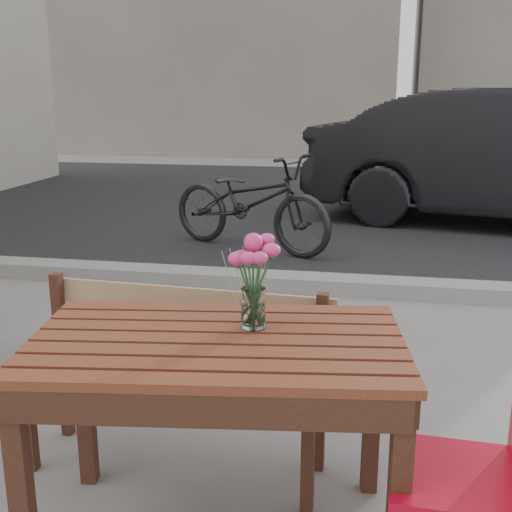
{
  "coord_description": "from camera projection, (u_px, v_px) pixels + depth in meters",
  "views": [
    {
      "loc": [
        0.62,
        -1.76,
        1.53
      ],
      "look_at": [
        0.25,
        0.28,
        0.98
      ],
      "focal_mm": 45.0,
      "sensor_mm": 36.0,
      "label": 1
    }
  ],
  "objects": [
    {
      "name": "red_chair",
      "position": [
        487.0,
        464.0,
        1.88
      ],
      "size": [
        0.42,
        0.42,
        0.8
      ],
      "rotation": [
        0.0,
        0.0,
        -1.63
      ],
      "color": "#B8071F",
      "rests_on": "ground"
    },
    {
      "name": "main_table",
      "position": [
        217.0,
        373.0,
        2.1
      ],
      "size": [
        1.29,
        0.86,
        0.75
      ],
      "rotation": [
        0.0,
        0.0,
        0.13
      ],
      "color": "#572A17",
      "rests_on": "ground"
    },
    {
      "name": "main_vase",
      "position": [
        253.0,
        270.0,
        2.11
      ],
      "size": [
        0.18,
        0.18,
        0.33
      ],
      "color": "white",
      "rests_on": "main_table"
    },
    {
      "name": "main_bench",
      "position": [
        179.0,
        356.0,
        2.61
      ],
      "size": [
        1.28,
        0.45,
        0.78
      ],
      "rotation": [
        0.0,
        0.0,
        -0.06
      ],
      "color": "#A27553",
      "rests_on": "ground"
    },
    {
      "name": "street",
      "position": [
        314.0,
        230.0,
        6.98
      ],
      "size": [
        30.0,
        8.12,
        0.12
      ],
      "color": "black",
      "rests_on": "ground"
    },
    {
      "name": "bicycle",
      "position": [
        250.0,
        202.0,
        6.17
      ],
      "size": [
        1.89,
        1.29,
        0.94
      ],
      "primitive_type": "imported",
      "rotation": [
        0.0,
        0.0,
        1.15
      ],
      "color": "black",
      "rests_on": "ground"
    }
  ]
}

